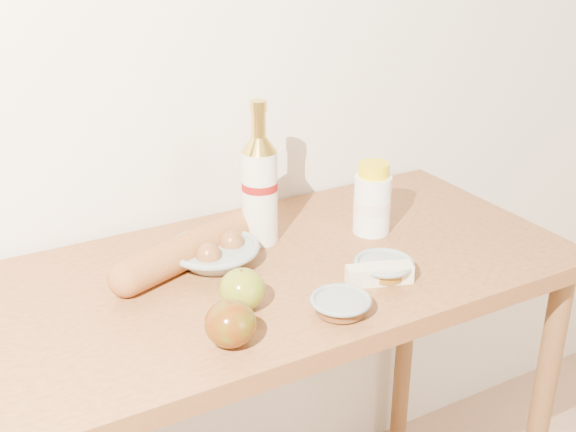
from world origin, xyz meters
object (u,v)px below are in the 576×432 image
object	(u,v)px
bourbon_bottle	(260,186)
cream_bottle	(372,200)
table	(281,317)
egg_bowl	(212,251)
baguette	(195,247)

from	to	relation	value
bourbon_bottle	cream_bottle	bearing A→B (deg)	-3.26
table	egg_bowl	distance (m)	0.20
egg_bowl	baguette	distance (m)	0.04
table	egg_bowl	world-z (taller)	egg_bowl
table	baguette	size ratio (longest dim) A/B	2.89
bourbon_bottle	baguette	distance (m)	0.19
egg_bowl	bourbon_bottle	bearing A→B (deg)	18.83
table	baguette	xyz separation A→B (m)	(-0.15, 0.09, 0.16)
cream_bottle	egg_bowl	distance (m)	0.37
table	cream_bottle	bearing A→B (deg)	9.17
table	baguette	world-z (taller)	baguette
baguette	egg_bowl	bearing A→B (deg)	-54.78
bourbon_bottle	cream_bottle	world-z (taller)	bourbon_bottle
table	bourbon_bottle	size ratio (longest dim) A/B	3.87
baguette	table	bearing A→B (deg)	-53.05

